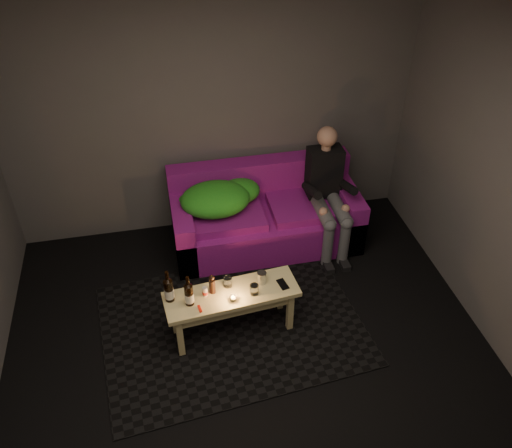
# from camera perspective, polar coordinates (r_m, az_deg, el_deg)

# --- Properties ---
(floor) EXTENTS (4.50, 4.50, 0.00)m
(floor) POSITION_cam_1_polar(r_m,az_deg,el_deg) (4.41, 0.42, -17.16)
(floor) COLOR black
(floor) RESTS_ON ground
(room) EXTENTS (4.50, 4.50, 4.50)m
(room) POSITION_cam_1_polar(r_m,az_deg,el_deg) (3.58, -1.05, 4.40)
(room) COLOR silver
(room) RESTS_ON ground
(rug) EXTENTS (2.36, 1.81, 0.01)m
(rug) POSITION_cam_1_polar(r_m,az_deg,el_deg) (4.83, -2.54, -10.56)
(rug) COLOR black
(rug) RESTS_ON floor
(sofa) EXTENTS (1.86, 0.84, 0.80)m
(sofa) POSITION_cam_1_polar(r_m,az_deg,el_deg) (5.51, 0.90, 0.77)
(sofa) COLOR #7F1181
(sofa) RESTS_ON floor
(green_blanket) EXTENTS (0.82, 0.56, 0.28)m
(green_blanket) POSITION_cam_1_polar(r_m,az_deg,el_deg) (5.26, -3.91, 2.81)
(green_blanket) COLOR #1A9323
(green_blanket) RESTS_ON sofa
(person) EXTENTS (0.33, 0.77, 1.24)m
(person) POSITION_cam_1_polar(r_m,az_deg,el_deg) (5.33, 7.58, 3.62)
(person) COLOR black
(person) RESTS_ON sofa
(coffee_table) EXTENTS (1.14, 0.46, 0.45)m
(coffee_table) POSITION_cam_1_polar(r_m,az_deg,el_deg) (4.53, -2.56, -7.95)
(coffee_table) COLOR #DDC881
(coffee_table) RESTS_ON rug
(beer_bottle_a) EXTENTS (0.08, 0.08, 0.30)m
(beer_bottle_a) POSITION_cam_1_polar(r_m,az_deg,el_deg) (4.39, -9.17, -6.83)
(beer_bottle_a) COLOR black
(beer_bottle_a) RESTS_ON coffee_table
(beer_bottle_b) EXTENTS (0.07, 0.07, 0.29)m
(beer_bottle_b) POSITION_cam_1_polar(r_m,az_deg,el_deg) (4.34, -7.08, -7.32)
(beer_bottle_b) COLOR black
(beer_bottle_b) RESTS_ON coffee_table
(salt_shaker) EXTENTS (0.05, 0.05, 0.09)m
(salt_shaker) POSITION_cam_1_polar(r_m,az_deg,el_deg) (4.43, -5.38, -7.08)
(salt_shaker) COLOR silver
(salt_shaker) RESTS_ON coffee_table
(pepper_mill) EXTENTS (0.06, 0.06, 0.14)m
(pepper_mill) POSITION_cam_1_polar(r_m,az_deg,el_deg) (4.44, -4.63, -6.52)
(pepper_mill) COLOR black
(pepper_mill) RESTS_ON coffee_table
(tumbler_back) EXTENTS (0.10, 0.10, 0.09)m
(tumbler_back) POSITION_cam_1_polar(r_m,az_deg,el_deg) (4.50, -3.01, -6.07)
(tumbler_back) COLOR white
(tumbler_back) RESTS_ON coffee_table
(tealight) EXTENTS (0.05, 0.05, 0.04)m
(tealight) POSITION_cam_1_polar(r_m,az_deg,el_deg) (4.40, -2.42, -7.81)
(tealight) COLOR white
(tealight) RESTS_ON coffee_table
(tumbler_front) EXTENTS (0.09, 0.09, 0.09)m
(tumbler_front) POSITION_cam_1_polar(r_m,az_deg,el_deg) (4.43, -0.19, -6.90)
(tumbler_front) COLOR white
(tumbler_front) RESTS_ON coffee_table
(steel_cup) EXTENTS (0.09, 0.09, 0.11)m
(steel_cup) POSITION_cam_1_polar(r_m,az_deg,el_deg) (4.51, 0.61, -5.66)
(steel_cup) COLOR #B5B8BC
(steel_cup) RESTS_ON coffee_table
(smartphone) EXTENTS (0.09, 0.14, 0.01)m
(smartphone) POSITION_cam_1_polar(r_m,az_deg,el_deg) (4.53, 2.83, -6.35)
(smartphone) COLOR black
(smartphone) RESTS_ON coffee_table
(red_lighter) EXTENTS (0.03, 0.08, 0.01)m
(red_lighter) POSITION_cam_1_polar(r_m,az_deg,el_deg) (4.36, -5.94, -8.87)
(red_lighter) COLOR red
(red_lighter) RESTS_ON coffee_table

